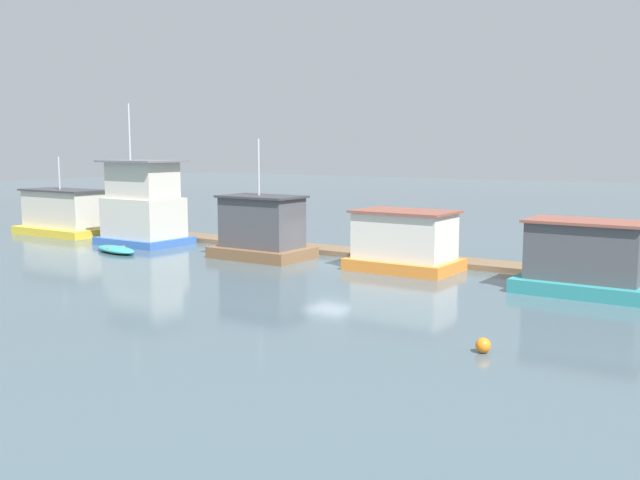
{
  "coord_description": "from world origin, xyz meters",
  "views": [
    {
      "loc": [
        20.49,
        -31.63,
        6.23
      ],
      "look_at": [
        0.0,
        -1.0,
        1.4
      ],
      "focal_mm": 40.0,
      "sensor_mm": 36.0,
      "label": 1
    }
  ],
  "objects_px": {
    "houseboat_orange": "(404,242)",
    "mooring_post_far_right": "(421,249)",
    "houseboat_teal": "(585,260)",
    "buoy_orange": "(483,345)",
    "houseboat_brown": "(262,230)",
    "houseboat_blue": "(143,206)",
    "houseboat_yellow": "(64,214)",
    "dinghy_teal": "(116,249)"
  },
  "relations": [
    {
      "from": "houseboat_yellow",
      "to": "buoy_orange",
      "type": "height_order",
      "value": "houseboat_yellow"
    },
    {
      "from": "houseboat_blue",
      "to": "houseboat_orange",
      "type": "xyz_separation_m",
      "value": [
        18.44,
        0.56,
        -0.99
      ]
    },
    {
      "from": "houseboat_blue",
      "to": "buoy_orange",
      "type": "relative_size",
      "value": 19.03
    },
    {
      "from": "houseboat_orange",
      "to": "houseboat_teal",
      "type": "relative_size",
      "value": 0.96
    },
    {
      "from": "houseboat_yellow",
      "to": "houseboat_teal",
      "type": "bearing_deg",
      "value": -1.2
    },
    {
      "from": "houseboat_blue",
      "to": "mooring_post_far_right",
      "type": "xyz_separation_m",
      "value": [
        18.59,
        2.12,
        -1.55
      ]
    },
    {
      "from": "houseboat_orange",
      "to": "buoy_orange",
      "type": "height_order",
      "value": "houseboat_orange"
    },
    {
      "from": "houseboat_teal",
      "to": "buoy_orange",
      "type": "relative_size",
      "value": 11.84
    },
    {
      "from": "dinghy_teal",
      "to": "mooring_post_far_right",
      "type": "height_order",
      "value": "mooring_post_far_right"
    },
    {
      "from": "houseboat_yellow",
      "to": "houseboat_orange",
      "type": "relative_size",
      "value": 1.34
    },
    {
      "from": "houseboat_yellow",
      "to": "mooring_post_far_right",
      "type": "distance_m",
      "value": 27.42
    },
    {
      "from": "houseboat_yellow",
      "to": "houseboat_brown",
      "type": "xyz_separation_m",
      "value": [
        18.73,
        -0.81,
        0.12
      ]
    },
    {
      "from": "houseboat_yellow",
      "to": "houseboat_blue",
      "type": "height_order",
      "value": "houseboat_blue"
    },
    {
      "from": "houseboat_orange",
      "to": "houseboat_brown",
      "type": "bearing_deg",
      "value": -173.83
    },
    {
      "from": "houseboat_yellow",
      "to": "dinghy_teal",
      "type": "xyz_separation_m",
      "value": [
        10.25,
        -4.03,
        -1.3
      ]
    },
    {
      "from": "houseboat_blue",
      "to": "dinghy_teal",
      "type": "height_order",
      "value": "houseboat_blue"
    },
    {
      "from": "houseboat_orange",
      "to": "mooring_post_far_right",
      "type": "xyz_separation_m",
      "value": [
        0.15,
        1.56,
        -0.56
      ]
    },
    {
      "from": "houseboat_yellow",
      "to": "buoy_orange",
      "type": "relative_size",
      "value": 15.21
    },
    {
      "from": "houseboat_teal",
      "to": "buoy_orange",
      "type": "distance_m",
      "value": 11.07
    },
    {
      "from": "houseboat_blue",
      "to": "buoy_orange",
      "type": "distance_m",
      "value": 29.53
    },
    {
      "from": "houseboat_yellow",
      "to": "houseboat_orange",
      "type": "bearing_deg",
      "value": 0.23
    },
    {
      "from": "houseboat_brown",
      "to": "buoy_orange",
      "type": "relative_size",
      "value": 14.14
    },
    {
      "from": "houseboat_blue",
      "to": "houseboat_teal",
      "type": "relative_size",
      "value": 1.61
    },
    {
      "from": "houseboat_orange",
      "to": "houseboat_teal",
      "type": "xyz_separation_m",
      "value": [
        9.06,
        -0.87,
        -0.0
      ]
    },
    {
      "from": "houseboat_orange",
      "to": "mooring_post_far_right",
      "type": "distance_m",
      "value": 1.67
    },
    {
      "from": "houseboat_blue",
      "to": "houseboat_orange",
      "type": "height_order",
      "value": "houseboat_blue"
    },
    {
      "from": "dinghy_teal",
      "to": "houseboat_brown",
      "type": "bearing_deg",
      "value": 20.82
    },
    {
      "from": "houseboat_teal",
      "to": "dinghy_teal",
      "type": "bearing_deg",
      "value": -172.83
    },
    {
      "from": "houseboat_brown",
      "to": "mooring_post_far_right",
      "type": "bearing_deg",
      "value": 16.03
    },
    {
      "from": "houseboat_teal",
      "to": "mooring_post_far_right",
      "type": "bearing_deg",
      "value": 164.74
    },
    {
      "from": "houseboat_brown",
      "to": "houseboat_orange",
      "type": "distance_m",
      "value": 8.53
    },
    {
      "from": "houseboat_orange",
      "to": "mooring_post_far_right",
      "type": "relative_size",
      "value": 3.04
    },
    {
      "from": "houseboat_brown",
      "to": "mooring_post_far_right",
      "type": "relative_size",
      "value": 3.79
    },
    {
      "from": "houseboat_blue",
      "to": "mooring_post_far_right",
      "type": "relative_size",
      "value": 5.1
    },
    {
      "from": "houseboat_teal",
      "to": "buoy_orange",
      "type": "xyz_separation_m",
      "value": [
        -0.31,
        -11.0,
        -1.2
      ]
    },
    {
      "from": "houseboat_orange",
      "to": "buoy_orange",
      "type": "relative_size",
      "value": 11.33
    },
    {
      "from": "mooring_post_far_right",
      "to": "buoy_orange",
      "type": "relative_size",
      "value": 3.73
    },
    {
      "from": "houseboat_brown",
      "to": "buoy_orange",
      "type": "height_order",
      "value": "houseboat_brown"
    },
    {
      "from": "houseboat_teal",
      "to": "houseboat_yellow",
      "type": "bearing_deg",
      "value": 178.8
    },
    {
      "from": "houseboat_yellow",
      "to": "dinghy_teal",
      "type": "height_order",
      "value": "houseboat_yellow"
    },
    {
      "from": "houseboat_teal",
      "to": "buoy_orange",
      "type": "bearing_deg",
      "value": -91.62
    },
    {
      "from": "houseboat_orange",
      "to": "buoy_orange",
      "type": "bearing_deg",
      "value": -53.6
    }
  ]
}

